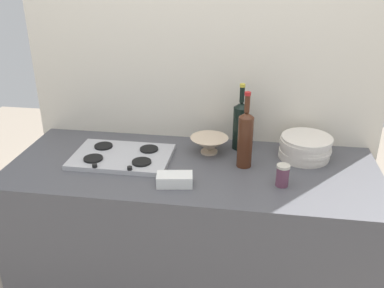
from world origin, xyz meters
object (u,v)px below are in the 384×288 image
at_px(butter_dish, 175,180).
at_px(condiment_jar_front, 283,175).
at_px(mixing_bowl, 209,144).
at_px(stovetop_hob, 122,156).
at_px(wine_bottle_leftmost, 245,138).
at_px(wine_bottle_mid_left, 241,124).
at_px(plate_stack, 305,147).

distance_m(butter_dish, condiment_jar_front, 0.48).
xyz_separation_m(mixing_bowl, condiment_jar_front, (0.36, -0.29, 0.00)).
distance_m(stovetop_hob, condiment_jar_front, 0.80).
bearing_deg(mixing_bowl, wine_bottle_leftmost, -33.44).
height_order(wine_bottle_leftmost, butter_dish, wine_bottle_leftmost).
bearing_deg(butter_dish, condiment_jar_front, 8.16).
distance_m(stovetop_hob, wine_bottle_leftmost, 0.62).
distance_m(stovetop_hob, mixing_bowl, 0.45).
bearing_deg(stovetop_hob, condiment_jar_front, -10.63).
relative_size(stovetop_hob, butter_dish, 3.07).
bearing_deg(mixing_bowl, wine_bottle_mid_left, 27.81).
xyz_separation_m(mixing_bowl, butter_dish, (-0.11, -0.36, -0.02)).
relative_size(plate_stack, mixing_bowl, 1.32).
bearing_deg(stovetop_hob, wine_bottle_mid_left, 20.85).
relative_size(plate_stack, condiment_jar_front, 2.54).
distance_m(plate_stack, butter_dish, 0.70).
height_order(wine_bottle_mid_left, condiment_jar_front, wine_bottle_mid_left).
height_order(plate_stack, butter_dish, plate_stack).
xyz_separation_m(plate_stack, butter_dish, (-0.60, -0.37, -0.03)).
distance_m(plate_stack, condiment_jar_front, 0.32).
height_order(plate_stack, wine_bottle_mid_left, wine_bottle_mid_left).
height_order(wine_bottle_mid_left, butter_dish, wine_bottle_mid_left).
bearing_deg(wine_bottle_mid_left, plate_stack, -11.91).
xyz_separation_m(plate_stack, wine_bottle_leftmost, (-0.30, -0.13, 0.09)).
bearing_deg(wine_bottle_leftmost, condiment_jar_front, -43.37).
bearing_deg(mixing_bowl, butter_dish, -107.83).
height_order(stovetop_hob, wine_bottle_leftmost, wine_bottle_leftmost).
bearing_deg(wine_bottle_leftmost, mixing_bowl, 146.56).
height_order(stovetop_hob, condiment_jar_front, condiment_jar_front).
bearing_deg(wine_bottle_leftmost, wine_bottle_mid_left, 98.69).
distance_m(plate_stack, wine_bottle_leftmost, 0.34).
xyz_separation_m(stovetop_hob, condiment_jar_front, (0.79, -0.15, 0.04)).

